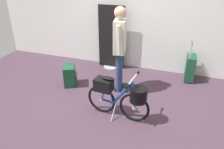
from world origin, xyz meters
name	(u,v)px	position (x,y,z in m)	size (l,w,h in m)	color
ground_plane	(99,109)	(0.00, 0.00, 0.00)	(6.46, 6.46, 0.00)	#473342
back_wall	(130,2)	(0.00, 1.90, 1.48)	(6.46, 0.10, 2.96)	white
floor_banner_stand	(111,42)	(-0.35, 1.66, 0.63)	(0.60, 0.36, 1.43)	#B7B7BC
folding_bike_foreground	(120,95)	(0.40, -0.09, 0.40)	(1.06, 0.53, 0.75)	black
visitor_near_wall	(120,46)	(0.13, 0.75, 0.90)	(0.31, 0.53, 1.59)	navy
rolling_suitcase	(190,68)	(1.41, 1.58, 0.28)	(0.19, 0.37, 0.83)	#19472D
backpack_on_floor	(70,75)	(-0.87, 0.60, 0.20)	(0.35, 0.40, 0.41)	#19472D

